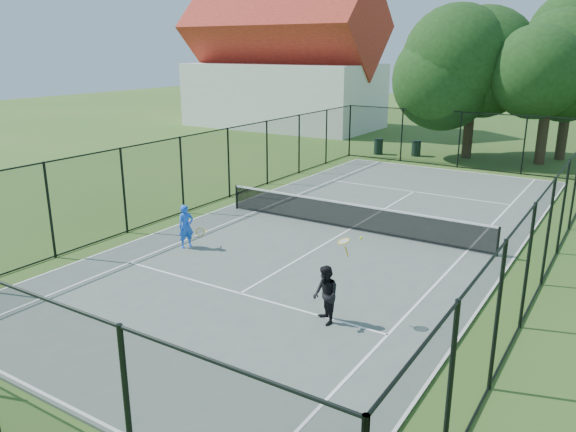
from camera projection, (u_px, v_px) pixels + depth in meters
The scene contains 12 objects.
ground at pixel (350, 231), 19.79m from camera, with size 120.00×120.00×0.00m, color #335F20.
tennis_court at pixel (350, 230), 19.79m from camera, with size 11.00×24.00×0.06m, color #505E55.
tennis_net at pixel (350, 215), 19.63m from camera, with size 10.08×0.08×0.95m.
fence at pixel (351, 190), 19.36m from camera, with size 13.10×26.10×3.00m.
tree_near_left at pixel (474, 65), 31.54m from camera, with size 6.61×6.61×8.62m.
tree_near_mid at pixel (550, 74), 29.84m from camera, with size 6.04×6.04×7.90m.
tree_near_right at pixel (573, 61), 30.95m from camera, with size 6.28×6.28×8.66m.
building at pixel (283, 65), 44.90m from camera, with size 15.30×8.15×11.87m.
trash_bin_left at pixel (378, 146), 33.99m from camera, with size 0.58×0.58×0.96m.
trash_bin_right at pixel (416, 148), 33.43m from camera, with size 0.58×0.58×0.94m.
player_blue at pixel (186, 226), 17.81m from camera, with size 0.84×0.60×1.40m.
player_black at pixel (326, 295), 12.86m from camera, with size 1.01×1.08×2.03m.
Camera 1 is at (8.23, -17.05, 6.19)m, focal length 35.00 mm.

